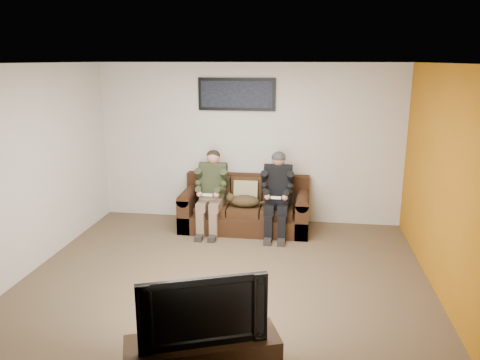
% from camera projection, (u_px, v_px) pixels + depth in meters
% --- Properties ---
extents(floor, '(5.00, 5.00, 0.00)m').
position_uv_depth(floor, '(226.00, 277.00, 5.85)').
color(floor, brown).
rests_on(floor, ground).
extents(ceiling, '(5.00, 5.00, 0.00)m').
position_uv_depth(ceiling, '(225.00, 63.00, 5.20)').
color(ceiling, silver).
rests_on(ceiling, ground).
extents(wall_back, '(5.00, 0.00, 5.00)m').
position_uv_depth(wall_back, '(249.00, 144.00, 7.68)').
color(wall_back, beige).
rests_on(wall_back, ground).
extents(wall_front, '(5.00, 0.00, 5.00)m').
position_uv_depth(wall_front, '(172.00, 251.00, 3.37)').
color(wall_front, beige).
rests_on(wall_front, ground).
extents(wall_left, '(0.00, 4.50, 4.50)m').
position_uv_depth(wall_left, '(29.00, 170.00, 5.87)').
color(wall_left, beige).
rests_on(wall_left, ground).
extents(wall_right, '(0.00, 4.50, 4.50)m').
position_uv_depth(wall_right, '(447.00, 184.00, 5.18)').
color(wall_right, beige).
rests_on(wall_right, ground).
extents(accent_wall_right, '(0.00, 4.50, 4.50)m').
position_uv_depth(accent_wall_right, '(447.00, 184.00, 5.18)').
color(accent_wall_right, '#AF6A11').
rests_on(accent_wall_right, ground).
extents(sofa, '(2.01, 0.87, 0.82)m').
position_uv_depth(sofa, '(245.00, 209.00, 7.52)').
color(sofa, '#311B0E').
rests_on(sofa, ground).
extents(throw_pillow, '(0.38, 0.18, 0.38)m').
position_uv_depth(throw_pillow, '(246.00, 192.00, 7.48)').
color(throw_pillow, tan).
rests_on(throw_pillow, sofa).
extents(throw_blanket, '(0.41, 0.20, 0.07)m').
position_uv_depth(throw_blanket, '(211.00, 173.00, 7.71)').
color(throw_blanket, gray).
rests_on(throw_blanket, sofa).
extents(person_left, '(0.51, 0.87, 1.26)m').
position_uv_depth(person_left, '(212.00, 187.00, 7.33)').
color(person_left, '#79614C').
rests_on(person_left, sofa).
extents(person_right, '(0.51, 0.86, 1.27)m').
position_uv_depth(person_right, '(277.00, 189.00, 7.19)').
color(person_right, black).
rests_on(person_right, sofa).
extents(cat, '(0.66, 0.26, 0.24)m').
position_uv_depth(cat, '(243.00, 201.00, 7.29)').
color(cat, '#4E391E').
rests_on(cat, sofa).
extents(framed_poster, '(1.25, 0.05, 0.52)m').
position_uv_depth(framed_poster, '(237.00, 94.00, 7.47)').
color(framed_poster, black).
rests_on(framed_poster, wall_back).
extents(tv_stand, '(1.34, 0.84, 0.40)m').
position_uv_depth(tv_stand, '(203.00, 360.00, 3.91)').
color(tv_stand, '#312010').
rests_on(tv_stand, ground).
extents(television, '(1.02, 0.50, 0.60)m').
position_uv_depth(television, '(202.00, 307.00, 3.78)').
color(television, black).
rests_on(television, tv_stand).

